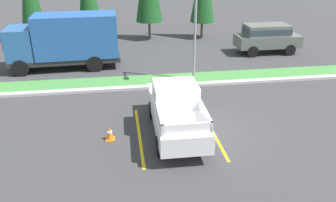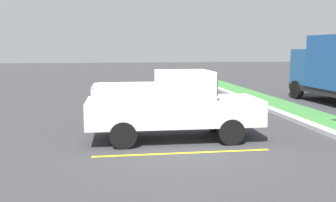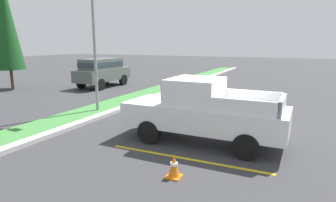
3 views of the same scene
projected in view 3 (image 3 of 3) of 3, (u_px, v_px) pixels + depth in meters
ground_plane at (207, 135)px, 10.16m from camera, size 120.00×120.00×0.00m
parking_line_near at (186, 159)px, 8.10m from camera, size 0.12×4.80×0.01m
parking_line_far at (216, 129)px, 10.85m from camera, size 0.12×4.80×0.01m
curb_strip at (95, 118)px, 12.22m from camera, size 56.00×0.40×0.15m
grass_median at (75, 116)px, 12.69m from camera, size 56.00×1.80×0.06m
pickup_truck_main at (202, 111)px, 9.29m from camera, size 2.03×5.25×2.10m
suv_distant at (102, 70)px, 21.22m from camera, size 4.60×1.97×2.10m
street_light at (97, 29)px, 12.97m from camera, size 0.24×1.49×6.56m
cypress_tree_right_inner at (6, 23)px, 19.52m from camera, size 2.02×2.02×7.77m
traffic_cone at (174, 166)px, 6.92m from camera, size 0.36×0.36×0.60m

